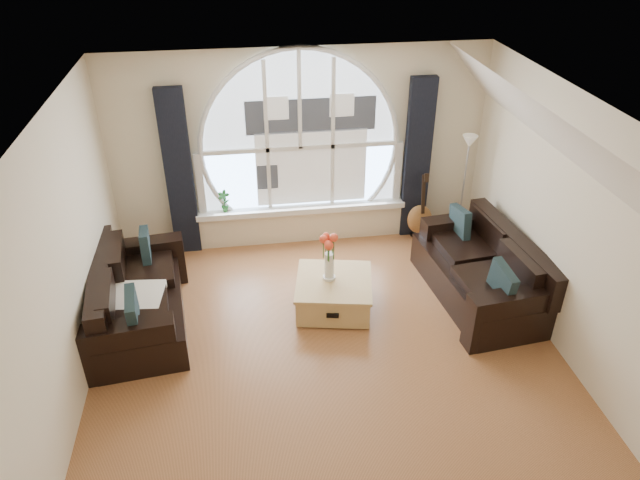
{
  "coord_description": "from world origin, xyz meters",
  "views": [
    {
      "loc": [
        -0.8,
        -4.53,
        4.38
      ],
      "look_at": [
        0.0,
        0.9,
        1.05
      ],
      "focal_mm": 32.95,
      "sensor_mm": 36.0,
      "label": 1
    }
  ],
  "objects_px": {
    "sofa_right": "(480,270)",
    "vase_flowers": "(329,251)",
    "sofa_left": "(139,296)",
    "guitar": "(421,205)",
    "potted_plant": "(224,201)",
    "coffee_chest": "(334,293)",
    "floor_lamp": "(463,191)"
  },
  "relations": [
    {
      "from": "guitar",
      "to": "coffee_chest",
      "type": "bearing_deg",
      "value": -134.69
    },
    {
      "from": "sofa_left",
      "to": "sofa_right",
      "type": "relative_size",
      "value": 0.97
    },
    {
      "from": "sofa_left",
      "to": "vase_flowers",
      "type": "xyz_separation_m",
      "value": [
        2.19,
        0.03,
        0.38
      ]
    },
    {
      "from": "floor_lamp",
      "to": "coffee_chest",
      "type": "bearing_deg",
      "value": -147.72
    },
    {
      "from": "vase_flowers",
      "to": "guitar",
      "type": "height_order",
      "value": "vase_flowers"
    },
    {
      "from": "sofa_right",
      "to": "floor_lamp",
      "type": "distance_m",
      "value": 1.37
    },
    {
      "from": "sofa_left",
      "to": "sofa_right",
      "type": "bearing_deg",
      "value": -7.31
    },
    {
      "from": "sofa_right",
      "to": "vase_flowers",
      "type": "relative_size",
      "value": 2.75
    },
    {
      "from": "coffee_chest",
      "to": "vase_flowers",
      "type": "distance_m",
      "value": 0.57
    },
    {
      "from": "vase_flowers",
      "to": "guitar",
      "type": "relative_size",
      "value": 0.66
    },
    {
      "from": "sofa_left",
      "to": "guitar",
      "type": "height_order",
      "value": "guitar"
    },
    {
      "from": "sofa_right",
      "to": "floor_lamp",
      "type": "height_order",
      "value": "floor_lamp"
    },
    {
      "from": "sofa_left",
      "to": "sofa_right",
      "type": "height_order",
      "value": "sofa_right"
    },
    {
      "from": "sofa_right",
      "to": "coffee_chest",
      "type": "xyz_separation_m",
      "value": [
        -1.78,
        0.04,
        -0.18
      ]
    },
    {
      "from": "sofa_right",
      "to": "coffee_chest",
      "type": "distance_m",
      "value": 1.79
    },
    {
      "from": "sofa_left",
      "to": "potted_plant",
      "type": "xyz_separation_m",
      "value": [
        0.99,
        1.59,
        0.31
      ]
    },
    {
      "from": "floor_lamp",
      "to": "potted_plant",
      "type": "distance_m",
      "value": 3.25
    },
    {
      "from": "coffee_chest",
      "to": "guitar",
      "type": "relative_size",
      "value": 0.83
    },
    {
      "from": "vase_flowers",
      "to": "floor_lamp",
      "type": "distance_m",
      "value": 2.37
    },
    {
      "from": "floor_lamp",
      "to": "sofa_right",
      "type": "bearing_deg",
      "value": -98.96
    },
    {
      "from": "vase_flowers",
      "to": "potted_plant",
      "type": "xyz_separation_m",
      "value": [
        -1.2,
        1.56,
        -0.08
      ]
    },
    {
      "from": "sofa_left",
      "to": "vase_flowers",
      "type": "bearing_deg",
      "value": -5.62
    },
    {
      "from": "sofa_left",
      "to": "coffee_chest",
      "type": "distance_m",
      "value": 2.25
    },
    {
      "from": "sofa_right",
      "to": "sofa_left",
      "type": "bearing_deg",
      "value": 173.01
    },
    {
      "from": "coffee_chest",
      "to": "guitar",
      "type": "bearing_deg",
      "value": 55.35
    },
    {
      "from": "sofa_right",
      "to": "guitar",
      "type": "height_order",
      "value": "guitar"
    },
    {
      "from": "potted_plant",
      "to": "sofa_right",
      "type": "bearing_deg",
      "value": -28.63
    },
    {
      "from": "floor_lamp",
      "to": "guitar",
      "type": "height_order",
      "value": "floor_lamp"
    },
    {
      "from": "sofa_right",
      "to": "potted_plant",
      "type": "distance_m",
      "value": 3.46
    },
    {
      "from": "sofa_left",
      "to": "potted_plant",
      "type": "bearing_deg",
      "value": 51.6
    },
    {
      "from": "guitar",
      "to": "potted_plant",
      "type": "height_order",
      "value": "guitar"
    },
    {
      "from": "vase_flowers",
      "to": "floor_lamp",
      "type": "relative_size",
      "value": 0.44
    }
  ]
}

